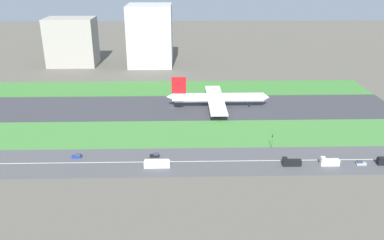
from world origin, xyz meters
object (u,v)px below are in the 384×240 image
object	(u,v)px
traffic_light	(272,140)
car_2	(77,156)
truck_1	(329,162)
hangar_building	(150,35)
airliner	(216,98)
terminal_building	(72,42)
fuel_tank_west	(147,48)
bus_1	(157,164)
car_1	(361,163)
truck_0	(291,162)
car_0	(155,155)

from	to	relation	value
traffic_light	car_2	bearing A→B (deg)	-175.10
truck_1	hangar_building	world-z (taller)	hangar_building
airliner	terminal_building	world-z (taller)	terminal_building
car_2	airliner	bearing A→B (deg)	43.91
terminal_building	fuel_tank_west	xyz separation A→B (m)	(61.65, 45.00, -14.48)
truck_1	bus_1	distance (m)	77.36
airliner	bus_1	size ratio (longest dim) A/B	5.60
traffic_light	terminal_building	world-z (taller)	terminal_building
car_1	bus_1	bearing A→B (deg)	0.00
airliner	truck_1	world-z (taller)	airliner
car_2	hangar_building	size ratio (longest dim) A/B	0.08
truck_1	hangar_building	bearing A→B (deg)	-63.99
car_1	truck_0	bearing A→B (deg)	0.00
car_1	car_0	bearing A→B (deg)	-6.11
airliner	bus_1	bearing A→B (deg)	-112.72
truck_1	bus_1	xyz separation A→B (m)	(-77.36, 0.00, 0.15)
fuel_tank_west	terminal_building	bearing A→B (deg)	-143.87
car_2	fuel_tank_west	distance (m)	227.52
truck_0	car_0	size ratio (longest dim) A/B	1.91
car_2	hangar_building	xyz separation A→B (m)	(21.66, 182.00, 25.12)
car_2	traffic_light	xyz separation A→B (m)	(93.21, 7.99, 3.37)
bus_1	terminal_building	bearing A→B (deg)	-66.06
truck_1	fuel_tank_west	xyz separation A→B (m)	(-100.94, 237.00, 4.47)
traffic_light	terminal_building	xyz separation A→B (m)	(-140.45, 174.01, 16.33)
car_0	truck_0	bearing A→B (deg)	-9.21
car_1	hangar_building	size ratio (longest dim) A/B	0.08
truck_1	hangar_building	distance (m)	215.02
bus_1	car_2	bearing A→B (deg)	-14.75
truck_0	fuel_tank_west	size ratio (longest dim) A/B	0.42
bus_1	truck_1	bearing A→B (deg)	180.00
truck_0	terminal_building	distance (m)	241.56
traffic_light	hangar_building	distance (m)	189.39
fuel_tank_west	car_1	bearing A→B (deg)	-64.04
airliner	hangar_building	xyz separation A→B (m)	(-48.98, 114.00, 19.81)
truck_1	terminal_building	bearing A→B (deg)	-49.74
truck_0	car_1	size ratio (longest dim) A/B	1.91
airliner	fuel_tank_west	distance (m)	168.65
bus_1	hangar_building	xyz separation A→B (m)	(-16.33, 192.00, 24.22)
hangar_building	car_0	bearing A→B (deg)	-85.37
traffic_light	terminal_building	bearing A→B (deg)	128.91
truck_0	hangar_building	xyz separation A→B (m)	(-76.44, 192.00, 24.37)
airliner	terminal_building	xyz separation A→B (m)	(-117.89, 114.00, 14.39)
hangar_building	terminal_building	bearing A→B (deg)	180.00
bus_1	traffic_light	size ratio (longest dim) A/B	1.61
traffic_light	truck_1	bearing A→B (deg)	-39.10
traffic_light	terminal_building	size ratio (longest dim) A/B	0.17
truck_1	hangar_building	size ratio (longest dim) A/B	0.16
truck_0	hangar_building	distance (m)	208.09
car_0	fuel_tank_west	world-z (taller)	fuel_tank_west
car_1	hangar_building	xyz separation A→B (m)	(-108.15, 192.00, 25.12)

